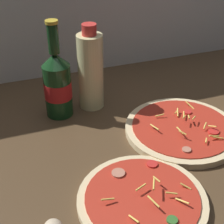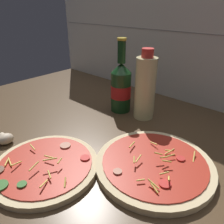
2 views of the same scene
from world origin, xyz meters
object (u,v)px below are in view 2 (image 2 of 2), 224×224
beer_bottle (121,86)px  pizza_near (45,166)px  mushroom_left (5,139)px  pizza_far (154,164)px  oil_bottle (145,88)px

beer_bottle → pizza_near: bearing=-78.0°
mushroom_left → beer_bottle: bearing=75.6°
pizza_near → pizza_far: pizza_far is taller
pizza_far → mushroom_left: 43.40cm
oil_bottle → beer_bottle: bearing=-172.4°
pizza_near → pizza_far: 27.22cm
beer_bottle → oil_bottle: bearing=7.6°
oil_bottle → pizza_near: bearing=-92.3°
pizza_far → pizza_near: bearing=-136.4°
oil_bottle → mushroom_left: size_ratio=5.27×
pizza_near → mushroom_left: (-18.56, -1.67, 0.69)cm
oil_bottle → mushroom_left: oil_bottle is taller
beer_bottle → pizza_far: bearing=-35.3°
pizza_far → oil_bottle: (-18.11, 21.07, 10.28)cm
oil_bottle → pizza_far: bearing=-49.3°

